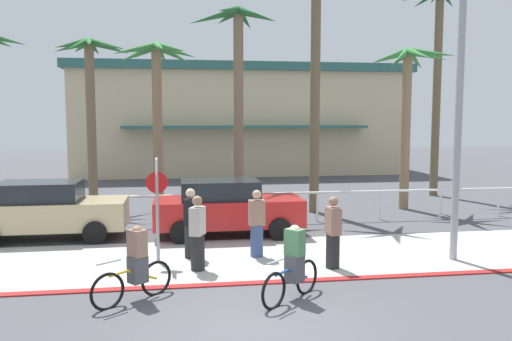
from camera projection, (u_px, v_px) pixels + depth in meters
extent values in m
plane|color=#4C4C51|center=(216.00, 216.00, 18.78)|extent=(80.00, 80.00, 0.00)
cube|color=beige|center=(233.00, 259.00, 13.07)|extent=(44.00, 4.00, 0.02)
cube|color=maroon|center=(243.00, 283.00, 11.10)|extent=(44.00, 0.24, 0.03)
cube|color=beige|center=(237.00, 123.00, 35.27)|extent=(20.32, 9.37, 6.31)
cube|color=#2D605B|center=(237.00, 72.00, 34.93)|extent=(20.92, 9.97, 0.50)
cube|color=#2D605B|center=(247.00, 127.00, 30.19)|extent=(14.23, 1.20, 0.16)
cylinder|color=white|center=(219.00, 195.00, 17.20)|extent=(24.64, 0.08, 0.08)
cylinder|color=white|center=(42.00, 214.00, 16.42)|extent=(0.08, 0.08, 1.00)
cylinder|color=white|center=(115.00, 212.00, 16.75)|extent=(0.08, 0.08, 1.00)
cylinder|color=white|center=(185.00, 211.00, 17.08)|extent=(0.08, 0.08, 1.00)
cylinder|color=white|center=(252.00, 209.00, 17.42)|extent=(0.08, 0.08, 1.00)
cylinder|color=white|center=(317.00, 207.00, 17.75)|extent=(0.08, 0.08, 1.00)
cylinder|color=white|center=(380.00, 205.00, 18.08)|extent=(0.08, 0.08, 1.00)
cylinder|color=white|center=(440.00, 204.00, 18.42)|extent=(0.08, 0.08, 1.00)
cylinder|color=white|center=(498.00, 202.00, 18.75)|extent=(0.08, 0.08, 1.00)
cylinder|color=gray|center=(158.00, 218.00, 12.64)|extent=(0.08, 0.08, 2.20)
cube|color=white|center=(156.00, 166.00, 12.51)|extent=(0.04, 0.56, 0.36)
cylinder|color=red|center=(157.00, 182.00, 12.55)|extent=(0.52, 0.03, 0.52)
cylinder|color=#9EA0A5|center=(459.00, 109.00, 12.61)|extent=(0.18, 0.18, 7.50)
cone|color=#2D6B33|center=(2.00, 39.00, 18.77)|extent=(1.75, 0.32, 0.70)
cylinder|color=#756047|center=(91.00, 125.00, 20.44)|extent=(0.36, 0.36, 6.48)
cone|color=#2D6B33|center=(107.00, 45.00, 20.23)|extent=(1.45, 0.32, 0.60)
cone|color=#2D6B33|center=(110.00, 48.00, 20.82)|extent=(1.66, 1.47, 0.63)
cone|color=#2D6B33|center=(94.00, 48.00, 20.74)|extent=(0.54, 1.35, 0.68)
cone|color=#2D6B33|center=(81.00, 47.00, 20.75)|extent=(1.10, 1.59, 0.59)
cone|color=#2D6B33|center=(71.00, 47.00, 20.28)|extent=(1.59, 0.84, 0.69)
cone|color=#2D6B33|center=(72.00, 44.00, 19.83)|extent=(1.38, 0.76, 0.64)
cone|color=#2D6B33|center=(78.00, 45.00, 19.55)|extent=(0.97, 1.36, 0.79)
cone|color=#2D6B33|center=(89.00, 43.00, 19.28)|extent=(0.64, 1.88, 0.67)
cone|color=#2D6B33|center=(105.00, 45.00, 19.68)|extent=(1.60, 1.41, 0.71)
cylinder|color=#846B4C|center=(158.00, 130.00, 19.35)|extent=(0.36, 0.36, 6.16)
cone|color=#387F3D|center=(176.00, 52.00, 19.17)|extent=(1.55, 0.32, 0.71)
cone|color=#387F3D|center=(173.00, 55.00, 19.65)|extent=(1.49, 1.33, 0.80)
cone|color=#387F3D|center=(161.00, 54.00, 19.98)|extent=(0.65, 1.96, 0.72)
cone|color=#387F3D|center=(145.00, 52.00, 19.77)|extent=(1.23, 1.80, 0.59)
cone|color=#387F3D|center=(138.00, 54.00, 19.21)|extent=(1.58, 0.83, 0.85)
cone|color=#387F3D|center=(134.00, 50.00, 18.67)|extent=(1.70, 0.88, 0.70)
cone|color=#387F3D|center=(145.00, 47.00, 18.36)|extent=(1.05, 1.50, 0.60)
cone|color=#387F3D|center=(160.00, 47.00, 18.23)|extent=(0.63, 1.82, 0.64)
cone|color=#387F3D|center=(171.00, 48.00, 18.69)|extent=(1.31, 1.17, 0.60)
cylinder|color=#756047|center=(239.00, 113.00, 19.06)|extent=(0.36, 0.36, 7.38)
cone|color=#235B2D|center=(257.00, 16.00, 18.81)|extent=(1.48, 0.32, 0.67)
cone|color=#235B2D|center=(245.00, 20.00, 19.27)|extent=(0.94, 1.31, 0.77)
cone|color=#235B2D|center=(228.00, 17.00, 19.21)|extent=(0.97, 1.36, 0.61)
cone|color=#235B2D|center=(214.00, 17.00, 18.58)|extent=(1.86, 0.32, 0.83)
cone|color=#235B2D|center=(229.00, 10.00, 17.95)|extent=(1.12, 1.62, 0.62)
cone|color=#235B2D|center=(249.00, 12.00, 18.23)|extent=(0.92, 1.28, 0.63)
cylinder|color=brown|center=(315.00, 95.00, 19.16)|extent=(0.36, 0.36, 8.71)
cylinder|color=#846B4C|center=(406.00, 131.00, 19.99)|extent=(0.36, 0.36, 6.04)
cone|color=#387F3D|center=(428.00, 56.00, 19.82)|extent=(1.65, 0.32, 0.62)
cone|color=#387F3D|center=(415.00, 60.00, 20.36)|extent=(1.45, 1.45, 0.84)
cone|color=#387F3D|center=(398.00, 60.00, 20.55)|extent=(0.32, 1.80, 0.81)
cone|color=#387F3D|center=(389.00, 57.00, 20.13)|extent=(1.32, 1.32, 0.68)
cone|color=#387F3D|center=(391.00, 56.00, 19.60)|extent=(1.43, 0.32, 0.72)
cone|color=#387F3D|center=(401.00, 57.00, 19.18)|extent=(1.25, 1.25, 0.83)
cone|color=#387F3D|center=(419.00, 54.00, 18.79)|extent=(0.32, 1.93, 0.77)
cone|color=#387F3D|center=(432.00, 53.00, 19.17)|extent=(1.53, 1.53, 0.61)
cylinder|color=brown|center=(437.00, 95.00, 23.33)|extent=(0.36, 0.36, 9.13)
cube|color=tan|center=(49.00, 214.00, 15.18)|extent=(4.40, 1.80, 0.80)
cube|color=#1E2328|center=(39.00, 191.00, 15.08)|extent=(2.29, 1.58, 0.56)
cylinder|color=black|center=(104.00, 220.00, 16.32)|extent=(0.66, 0.22, 0.66)
cylinder|color=black|center=(95.00, 233.00, 14.55)|extent=(0.66, 0.22, 0.66)
cylinder|color=black|center=(9.00, 223.00, 15.90)|extent=(0.66, 0.22, 0.66)
cube|color=red|center=(228.00, 211.00, 15.63)|extent=(4.40, 1.80, 0.80)
cube|color=#1E2328|center=(220.00, 189.00, 15.53)|extent=(2.29, 1.58, 0.56)
cylinder|color=black|center=(269.00, 218.00, 16.77)|extent=(0.66, 0.22, 0.66)
cylinder|color=black|center=(280.00, 229.00, 15.00)|extent=(0.66, 0.22, 0.66)
cylinder|color=black|center=(181.00, 220.00, 16.35)|extent=(0.66, 0.22, 0.66)
cylinder|color=black|center=(181.00, 233.00, 14.58)|extent=(0.66, 0.22, 0.66)
torus|color=black|center=(274.00, 291.00, 9.66)|extent=(0.57, 0.53, 0.72)
torus|color=black|center=(307.00, 277.00, 10.51)|extent=(0.57, 0.53, 0.72)
cylinder|color=#2851A8|center=(297.00, 274.00, 10.24)|extent=(0.55, 0.50, 0.35)
cylinder|color=#2851A8|center=(281.00, 273.00, 9.82)|extent=(0.32, 0.29, 0.07)
cylinder|color=#2851A8|center=(295.00, 271.00, 10.16)|extent=(0.05, 0.05, 0.44)
cylinder|color=silver|center=(275.00, 262.00, 9.65)|extent=(0.39, 0.36, 0.04)
cube|color=#4C4C51|center=(295.00, 268.00, 10.15)|extent=(0.43, 0.42, 0.52)
cube|color=#4C7F51|center=(295.00, 242.00, 10.10)|extent=(0.42, 0.43, 0.52)
sphere|color=beige|center=(295.00, 231.00, 10.08)|extent=(0.22, 0.22, 0.22)
torus|color=black|center=(107.00, 292.00, 9.63)|extent=(0.60, 0.49, 0.72)
torus|color=black|center=(156.00, 278.00, 10.42)|extent=(0.60, 0.49, 0.72)
cylinder|color=gold|center=(142.00, 275.00, 10.17)|extent=(0.57, 0.47, 0.35)
cylinder|color=gold|center=(118.00, 274.00, 9.77)|extent=(0.33, 0.28, 0.07)
cylinder|color=gold|center=(138.00, 272.00, 10.09)|extent=(0.05, 0.05, 0.44)
cylinder|color=silver|center=(109.00, 262.00, 9.61)|extent=(0.41, 0.34, 0.04)
cube|color=#4C4C51|center=(138.00, 269.00, 10.08)|extent=(0.42, 0.42, 0.52)
cube|color=#93705B|center=(137.00, 243.00, 10.03)|extent=(0.41, 0.43, 0.52)
sphere|color=#9E7556|center=(137.00, 231.00, 10.01)|extent=(0.22, 0.22, 0.22)
cylinder|color=#232326|center=(198.00, 253.00, 12.03)|extent=(0.43, 0.43, 0.85)
cube|color=#B7B2A8|center=(197.00, 221.00, 11.95)|extent=(0.40, 0.47, 0.65)
sphere|color=#9E7556|center=(197.00, 201.00, 11.90)|extent=(0.23, 0.23, 0.23)
cylinder|color=#232326|center=(333.00, 252.00, 12.20)|extent=(0.36, 0.36, 0.82)
cube|color=#93705B|center=(333.00, 221.00, 12.12)|extent=(0.31, 0.43, 0.63)
sphere|color=#9E7556|center=(333.00, 201.00, 12.08)|extent=(0.23, 0.23, 0.23)
cylinder|color=#384C7A|center=(257.00, 241.00, 13.22)|extent=(0.32, 0.32, 0.83)
cube|color=#93705B|center=(257.00, 213.00, 13.14)|extent=(0.40, 0.26, 0.64)
sphere|color=#D6A884|center=(257.00, 194.00, 13.10)|extent=(0.23, 0.23, 0.23)
cylinder|color=#232326|center=(191.00, 242.00, 13.11)|extent=(0.40, 0.40, 0.85)
cube|color=black|center=(191.00, 212.00, 13.03)|extent=(0.36, 0.46, 0.66)
sphere|color=beige|center=(190.00, 193.00, 12.98)|extent=(0.24, 0.24, 0.24)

